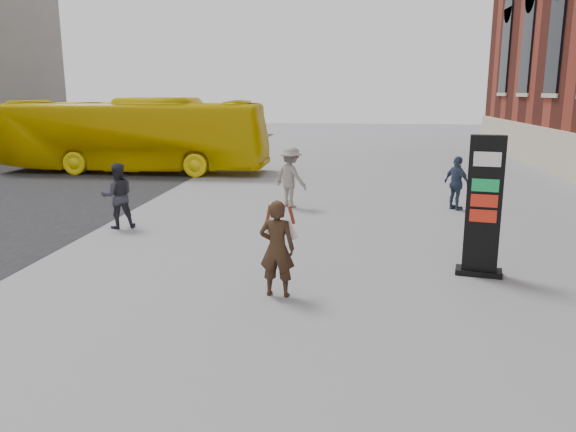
# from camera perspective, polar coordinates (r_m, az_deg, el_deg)

# --- Properties ---
(ground) EXTENTS (100.00, 100.00, 0.00)m
(ground) POSITION_cam_1_polar(r_m,az_deg,el_deg) (10.02, -1.02, -6.93)
(ground) COLOR #9E9EA3
(info_pylon) EXTENTS (0.89, 0.57, 2.59)m
(info_pylon) POSITION_cam_1_polar(r_m,az_deg,el_deg) (10.79, 19.25, 0.90)
(info_pylon) COLOR black
(info_pylon) RESTS_ON ground
(woman) EXTENTS (0.64, 0.59, 1.63)m
(woman) POSITION_cam_1_polar(r_m,az_deg,el_deg) (9.25, -1.11, -3.18)
(woman) COLOR #322114
(woman) RESTS_ON ground
(bus) EXTENTS (11.06, 2.71, 3.07)m
(bus) POSITION_cam_1_polar(r_m,az_deg,el_deg) (24.46, -15.31, 7.93)
(bus) COLOR #DFC105
(bus) RESTS_ON road
(pedestrian_a) EXTENTS (0.99, 0.92, 1.63)m
(pedestrian_a) POSITION_cam_1_polar(r_m,az_deg,el_deg) (14.50, -16.91, 1.99)
(pedestrian_a) COLOR #2A2B33
(pedestrian_a) RESTS_ON ground
(pedestrian_b) EXTENTS (1.31, 1.23, 1.77)m
(pedestrian_b) POSITION_cam_1_polar(r_m,az_deg,el_deg) (16.42, 0.27, 3.98)
(pedestrian_b) COLOR gray
(pedestrian_b) RESTS_ON ground
(pedestrian_c) EXTENTS (0.84, 0.95, 1.54)m
(pedestrian_c) POSITION_cam_1_polar(r_m,az_deg,el_deg) (16.74, 16.78, 3.22)
(pedestrian_c) COLOR #313F58
(pedestrian_c) RESTS_ON ground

